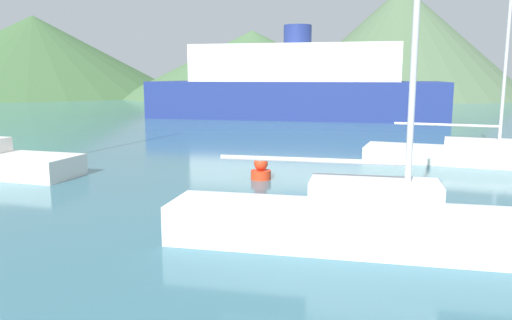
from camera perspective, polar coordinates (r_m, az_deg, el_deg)
sailboat_inner at (r=20.63m, az=24.20°, el=0.62°), size 8.68×4.69×8.37m
sailboat_middle at (r=9.88m, az=13.22°, el=-6.97°), size 8.17×2.88×7.89m
ferry_distant at (r=40.90m, az=4.70°, el=8.47°), size 23.87×12.87×7.27m
buoy_marker at (r=16.05m, az=0.56°, el=-1.13°), size 0.65×0.65×0.74m
hill_west at (r=93.79m, az=-23.93°, el=10.83°), size 49.71×49.71×13.25m
hill_central at (r=80.66m, az=-0.41°, el=10.94°), size 42.07×42.07×10.35m
hill_east at (r=81.88m, az=16.24°, el=12.81°), size 37.42×37.42×16.82m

